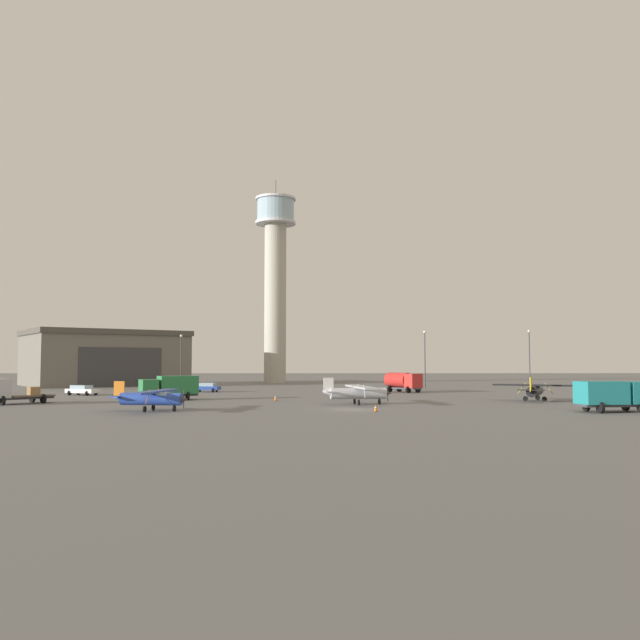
# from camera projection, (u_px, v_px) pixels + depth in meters

# --- Properties ---
(ground_plane) EXTENTS (400.00, 400.00, 0.00)m
(ground_plane) POSITION_uv_depth(u_px,v_px,m) (353.00, 409.00, 62.61)
(ground_plane) COLOR #60605E
(control_tower) EXTENTS (8.85, 8.85, 44.56)m
(control_tower) POSITION_uv_depth(u_px,v_px,m) (275.00, 272.00, 142.92)
(control_tower) COLOR #B2AD9E
(control_tower) RESTS_ON ground_plane
(hangar) EXTENTS (35.18, 33.26, 10.57)m
(hangar) POSITION_uv_depth(u_px,v_px,m) (105.00, 358.00, 127.93)
(hangar) COLOR #6B665B
(hangar) RESTS_ON ground_plane
(airplane_silver) EXTENTS (7.63, 9.75, 2.86)m
(airplane_silver) POSITION_uv_depth(u_px,v_px,m) (358.00, 392.00, 69.89)
(airplane_silver) COLOR #B7BABF
(airplane_silver) RESTS_ON ground_plane
(airplane_blue) EXTENTS (7.35, 9.39, 2.76)m
(airplane_blue) POSITION_uv_depth(u_px,v_px,m) (150.00, 397.00, 60.32)
(airplane_blue) COLOR #2847A8
(airplane_blue) RESTS_ON ground_plane
(airplane_black) EXTENTS (9.18, 7.33, 2.83)m
(airplane_black) POSITION_uv_depth(u_px,v_px,m) (535.00, 390.00, 75.73)
(airplane_black) COLOR black
(airplane_black) RESTS_ON ground_plane
(truck_box_green) EXTENTS (7.05, 5.22, 2.87)m
(truck_box_green) POSITION_uv_depth(u_px,v_px,m) (170.00, 386.00, 77.91)
(truck_box_green) COLOR #38383D
(truck_box_green) RESTS_ON ground_plane
(truck_fuel_tanker_red) EXTENTS (5.42, 5.89, 2.95)m
(truck_fuel_tanker_red) POSITION_uv_depth(u_px,v_px,m) (403.00, 381.00, 97.85)
(truck_fuel_tanker_red) COLOR #38383D
(truck_fuel_tanker_red) RESTS_ON ground_plane
(truck_box_teal) EXTENTS (6.42, 3.89, 2.78)m
(truck_box_teal) POSITION_uv_depth(u_px,v_px,m) (611.00, 394.00, 59.40)
(truck_box_teal) COLOR #38383D
(truck_box_teal) RESTS_ON ground_plane
(truck_flatbed_silver) EXTENTS (6.35, 7.05, 2.74)m
(truck_flatbed_silver) POSITION_uv_depth(u_px,v_px,m) (8.00, 392.00, 70.11)
(truck_flatbed_silver) COLOR #38383D
(truck_flatbed_silver) RESTS_ON ground_plane
(car_white) EXTENTS (4.95, 3.49, 1.37)m
(car_white) POSITION_uv_depth(u_px,v_px,m) (82.00, 390.00, 89.36)
(car_white) COLOR white
(car_white) RESTS_ON ground_plane
(car_blue) EXTENTS (4.32, 2.85, 1.37)m
(car_blue) POSITION_uv_depth(u_px,v_px,m) (207.00, 387.00, 98.84)
(car_blue) COLOR #2847A8
(car_blue) RESTS_ON ground_plane
(light_post_west) EXTENTS (0.44, 0.44, 9.75)m
(light_post_west) POSITION_uv_depth(u_px,v_px,m) (425.00, 355.00, 108.96)
(light_post_west) COLOR #38383D
(light_post_west) RESTS_ON ground_plane
(light_post_east) EXTENTS (0.44, 0.44, 9.13)m
(light_post_east) POSITION_uv_depth(u_px,v_px,m) (181.00, 357.00, 109.40)
(light_post_east) COLOR #38383D
(light_post_east) RESTS_ON ground_plane
(light_post_north) EXTENTS (0.44, 0.44, 9.90)m
(light_post_north) POSITION_uv_depth(u_px,v_px,m) (529.00, 354.00, 109.47)
(light_post_north) COLOR #38383D
(light_post_north) RESTS_ON ground_plane
(traffic_cone_near_left) EXTENTS (0.36, 0.36, 0.68)m
(traffic_cone_near_left) POSITION_uv_depth(u_px,v_px,m) (276.00, 398.00, 76.38)
(traffic_cone_near_left) COLOR black
(traffic_cone_near_left) RESTS_ON ground_plane
(traffic_cone_near_right) EXTENTS (0.36, 0.36, 0.67)m
(traffic_cone_near_right) POSITION_uv_depth(u_px,v_px,m) (376.00, 408.00, 59.67)
(traffic_cone_near_right) COLOR black
(traffic_cone_near_right) RESTS_ON ground_plane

